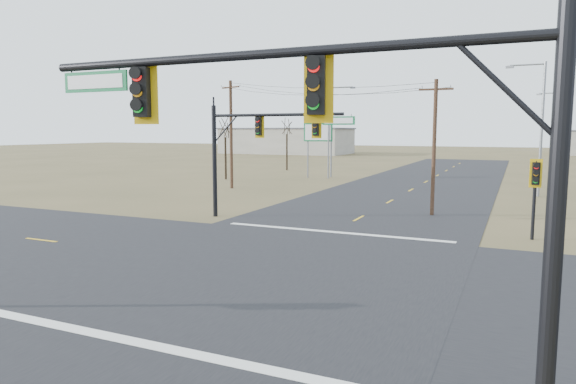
% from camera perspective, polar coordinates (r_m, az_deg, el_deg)
% --- Properties ---
extents(ground, '(320.00, 320.00, 0.00)m').
position_cam_1_polar(ground, '(19.61, -2.20, -8.46)').
color(ground, brown).
rests_on(ground, ground).
extents(road_ew, '(160.00, 14.00, 0.02)m').
position_cam_1_polar(road_ew, '(19.61, -2.20, -8.43)').
color(road_ew, black).
rests_on(road_ew, ground).
extents(road_ns, '(14.00, 160.00, 0.02)m').
position_cam_1_polar(road_ns, '(19.61, -2.20, -8.42)').
color(road_ns, black).
rests_on(road_ns, ground).
extents(stop_bar_near, '(12.00, 0.40, 0.01)m').
position_cam_1_polar(stop_bar_near, '(13.66, -16.87, -15.58)').
color(stop_bar_near, silver).
rests_on(stop_bar_near, road_ns).
extents(stop_bar_far, '(12.00, 0.40, 0.01)m').
position_cam_1_polar(stop_bar_far, '(26.36, 5.09, -4.44)').
color(stop_bar_far, silver).
rests_on(stop_bar_far, road_ns).
extents(mast_arm_near, '(10.44, 0.54, 7.21)m').
position_cam_1_polar(mast_arm_near, '(9.41, 4.99, 7.28)').
color(mast_arm_near, black).
rests_on(mast_arm_near, ground).
extents(mast_arm_far, '(8.83, 0.47, 6.65)m').
position_cam_1_polar(mast_arm_far, '(29.55, -3.11, 6.15)').
color(mast_arm_far, black).
rests_on(mast_arm_far, ground).
extents(pedestal_signal_ne, '(0.61, 0.52, 3.88)m').
position_cam_1_polar(pedestal_signal_ne, '(26.67, 25.79, 1.22)').
color(pedestal_signal_ne, black).
rests_on(pedestal_signal_ne, ground).
extents(utility_pole_near, '(2.01, 0.24, 8.23)m').
position_cam_1_polar(utility_pole_near, '(32.37, 15.93, 5.07)').
color(utility_pole_near, '#4A2F20').
rests_on(utility_pole_near, ground).
extents(utility_pole_far, '(2.23, 0.96, 9.58)m').
position_cam_1_polar(utility_pole_far, '(46.36, -6.34, 6.55)').
color(utility_pole_far, '#4A2F20').
rests_on(utility_pole_far, ground).
extents(highway_sign, '(3.19, 0.48, 6.00)m').
position_cam_1_polar(highway_sign, '(56.25, 3.36, 5.88)').
color(highway_sign, slate).
rests_on(highway_sign, ground).
extents(streetlight_a, '(2.92, 0.38, 10.46)m').
position_cam_1_polar(streetlight_a, '(44.79, 26.10, 7.04)').
color(streetlight_a, slate).
rests_on(streetlight_a, ground).
extents(streetlight_b, '(2.66, 0.40, 9.49)m').
position_cam_1_polar(streetlight_b, '(64.47, 27.80, 6.19)').
color(streetlight_b, slate).
rests_on(streetlight_b, ground).
extents(streetlight_c, '(2.82, 0.42, 10.08)m').
position_cam_1_polar(streetlight_c, '(57.44, 5.04, 7.29)').
color(streetlight_c, slate).
rests_on(streetlight_c, ground).
extents(bare_tree_a, '(3.77, 3.77, 7.04)m').
position_cam_1_polar(bare_tree_a, '(55.09, -7.00, 7.20)').
color(bare_tree_a, black).
rests_on(bare_tree_a, ground).
extents(bare_tree_b, '(3.61, 3.61, 7.24)m').
position_cam_1_polar(bare_tree_b, '(67.44, -0.13, 7.36)').
color(bare_tree_b, black).
rests_on(bare_tree_b, ground).
extents(warehouse_left, '(28.00, 14.00, 5.50)m').
position_cam_1_polar(warehouse_left, '(117.42, -0.16, 5.65)').
color(warehouse_left, '#ABA597').
rests_on(warehouse_left, ground).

